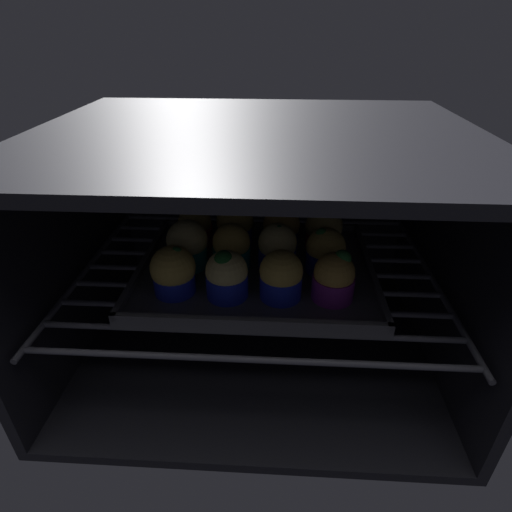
{
  "coord_description": "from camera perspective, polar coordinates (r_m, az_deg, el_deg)",
  "views": [
    {
      "loc": [
        3.01,
        -31.31,
        47.75
      ],
      "look_at": [
        0.0,
        20.77,
        17.19
      ],
      "focal_mm": 28.29,
      "sensor_mm": 36.0,
      "label": 1
    }
  ],
  "objects": [
    {
      "name": "muffin_row0_col0",
      "position": [
        0.56,
        -11.59,
        -2.19
      ],
      "size": [
        6.14,
        6.14,
        6.97
      ],
      "color": "#1928B7",
      "rests_on": "baking_tray"
    },
    {
      "name": "muffin_row2_col3",
      "position": [
        0.66,
        9.53,
        3.65
      ],
      "size": [
        6.03,
        6.03,
        6.89
      ],
      "color": "red",
      "rests_on": "baking_tray"
    },
    {
      "name": "oven_cavity",
      "position": [
        0.65,
        0.28,
        2.28
      ],
      "size": [
        59.0,
        47.0,
        37.0
      ],
      "color": "black",
      "rests_on": "ground"
    },
    {
      "name": "oven_rack",
      "position": [
        0.63,
        0.06,
        -2.24
      ],
      "size": [
        54.8,
        42.0,
        0.8
      ],
      "color": "#51515B",
      "rests_on": "oven_cavity"
    },
    {
      "name": "muffin_row1_col2",
      "position": [
        0.6,
        3.04,
        1.12
      ],
      "size": [
        5.71,
        5.71,
        7.28
      ],
      "color": "#1928B7",
      "rests_on": "baking_tray"
    },
    {
      "name": "muffin_row2_col2",
      "position": [
        0.66,
        3.58,
        3.98
      ],
      "size": [
        6.02,
        6.02,
        7.36
      ],
      "color": "#1928B7",
      "rests_on": "baking_tray"
    },
    {
      "name": "muffin_row0_col2",
      "position": [
        0.54,
        3.56,
        -2.9
      ],
      "size": [
        5.8,
        5.8,
        6.9
      ],
      "color": "#1928B7",
      "rests_on": "baking_tray"
    },
    {
      "name": "muffin_row0_col3",
      "position": [
        0.54,
        10.98,
        -3.0
      ],
      "size": [
        5.67,
        5.67,
        7.11
      ],
      "color": "#7A238C",
      "rests_on": "baking_tray"
    },
    {
      "name": "muffin_row1_col3",
      "position": [
        0.6,
        9.77,
        0.64
      ],
      "size": [
        5.82,
        5.82,
        6.99
      ],
      "color": "#1928B7",
      "rests_on": "baking_tray"
    },
    {
      "name": "muffin_row1_col1",
      "position": [
        0.6,
        -3.48,
        1.18
      ],
      "size": [
        5.67,
        5.67,
        7.05
      ],
      "color": "#0C8C84",
      "rests_on": "baking_tray"
    },
    {
      "name": "muffin_row1_col0",
      "position": [
        0.61,
        -9.65,
        1.52
      ],
      "size": [
        6.12,
        6.12,
        7.49
      ],
      "color": "#0C8C84",
      "rests_on": "baking_tray"
    },
    {
      "name": "baking_tray",
      "position": [
        0.62,
        0.0,
        -2.01
      ],
      "size": [
        35.03,
        27.97,
        2.2
      ],
      "color": "#4C4C51",
      "rests_on": "oven_rack"
    },
    {
      "name": "muffin_row2_col0",
      "position": [
        0.67,
        -8.6,
        4.03
      ],
      "size": [
        5.67,
        5.67,
        6.77
      ],
      "color": "red",
      "rests_on": "baking_tray"
    },
    {
      "name": "muffin_row2_col1",
      "position": [
        0.67,
        -3.0,
        4.5
      ],
      "size": [
        6.13,
        6.13,
        7.4
      ],
      "color": "#1928B7",
      "rests_on": "baking_tray"
    },
    {
      "name": "muffin_row0_col1",
      "position": [
        0.54,
        -4.16,
        -2.75
      ],
      "size": [
        5.67,
        5.67,
        7.16
      ],
      "color": "#1928B7",
      "rests_on": "baking_tray"
    }
  ]
}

